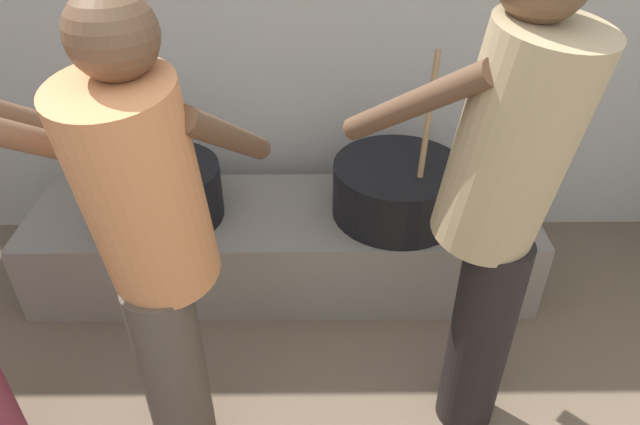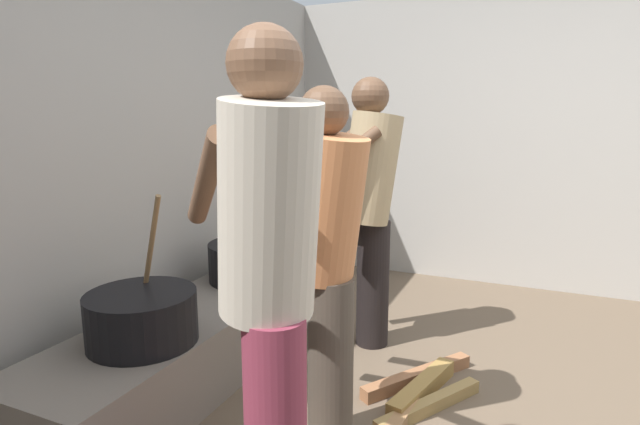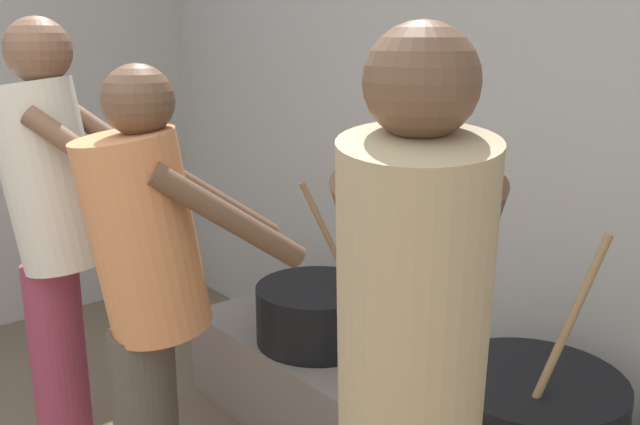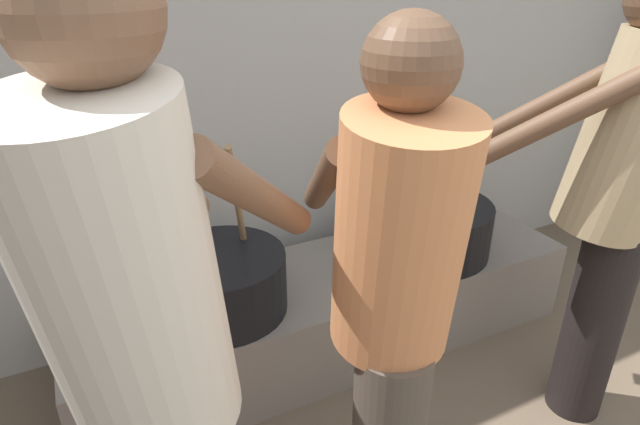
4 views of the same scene
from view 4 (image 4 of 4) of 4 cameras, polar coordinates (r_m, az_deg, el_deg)
block_enclosure_rear at (r=2.44m, az=-6.61°, el=15.60°), size 5.04×0.20×2.39m
hearth_ledge at (r=2.43m, az=1.18°, el=-10.29°), size 2.21×0.60×0.38m
cooking_pot_main at (r=2.49m, az=11.73°, el=-1.53°), size 0.55×0.55×0.69m
cooking_pot_secondary at (r=2.07m, az=-10.57°, el=-7.37°), size 0.50×0.50×0.69m
cook_in_orange_shirt at (r=1.31m, az=8.05°, el=-9.08°), size 0.50×0.71×1.53m
cook_in_cream_shirt at (r=1.04m, az=-18.46°, el=-15.07°), size 0.70×0.72×1.66m
cook_in_tan_shirt at (r=2.00m, az=29.36°, el=2.31°), size 0.69×0.71×1.63m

